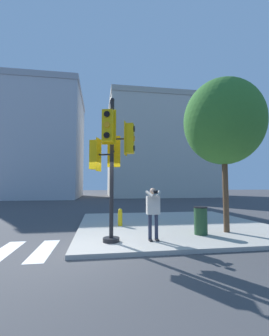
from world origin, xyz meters
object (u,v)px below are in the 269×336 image
object	(u,v)px
traffic_signal_pole	(112,154)
trash_bin	(201,220)
person_photographer	(153,209)
fire_hydrant	(120,217)
street_tree	(223,122)

from	to	relation	value
traffic_signal_pole	trash_bin	world-z (taller)	traffic_signal_pole
person_photographer	trash_bin	size ratio (longest dim) A/B	1.69
traffic_signal_pole	person_photographer	distance (m)	2.12
traffic_signal_pole	fire_hydrant	xyz separation A→B (m)	(0.51, 2.59, -2.29)
person_photographer	street_tree	size ratio (longest dim) A/B	0.28
street_tree	fire_hydrant	xyz separation A→B (m)	(-3.67, 1.85, -3.68)
traffic_signal_pole	person_photographer	world-z (taller)	traffic_signal_pole
fire_hydrant	trash_bin	world-z (taller)	trash_bin
person_photographer	street_tree	world-z (taller)	street_tree
person_photographer	fire_hydrant	bearing A→B (deg)	106.26
traffic_signal_pole	trash_bin	bearing A→B (deg)	9.23
person_photographer	trash_bin	world-z (taller)	person_photographer
traffic_signal_pole	person_photographer	size ratio (longest dim) A/B	2.76
traffic_signal_pole	person_photographer	xyz separation A→B (m)	(1.28, -0.05, -1.69)
person_photographer	fire_hydrant	distance (m)	2.81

